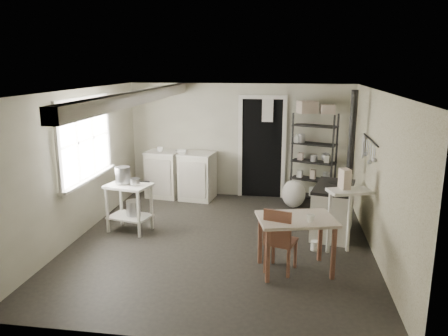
# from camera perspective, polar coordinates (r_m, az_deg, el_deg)

# --- Properties ---
(floor) EXTENTS (5.00, 5.00, 0.00)m
(floor) POSITION_cam_1_polar(r_m,az_deg,el_deg) (6.82, -0.38, -9.61)
(floor) COLOR black
(floor) RESTS_ON ground
(ceiling) EXTENTS (5.00, 5.00, 0.00)m
(ceiling) POSITION_cam_1_polar(r_m,az_deg,el_deg) (6.29, -0.41, 10.06)
(ceiling) COLOR silver
(ceiling) RESTS_ON wall_back
(wall_back) EXTENTS (4.50, 0.02, 2.30)m
(wall_back) POSITION_cam_1_polar(r_m,az_deg,el_deg) (8.89, 2.09, 3.57)
(wall_back) COLOR #BAB79F
(wall_back) RESTS_ON ground
(wall_front) EXTENTS (4.50, 0.02, 2.30)m
(wall_front) POSITION_cam_1_polar(r_m,az_deg,el_deg) (4.12, -5.80, -8.29)
(wall_front) COLOR #BAB79F
(wall_front) RESTS_ON ground
(wall_left) EXTENTS (0.02, 5.00, 2.30)m
(wall_left) POSITION_cam_1_polar(r_m,az_deg,el_deg) (7.15, -18.50, 0.45)
(wall_left) COLOR #BAB79F
(wall_left) RESTS_ON ground
(wall_right) EXTENTS (0.02, 5.00, 2.30)m
(wall_right) POSITION_cam_1_polar(r_m,az_deg,el_deg) (6.51, 19.57, -0.85)
(wall_right) COLOR #BAB79F
(wall_right) RESTS_ON ground
(window) EXTENTS (0.12, 1.76, 1.28)m
(window) POSITION_cam_1_polar(r_m,az_deg,el_deg) (7.25, -17.79, 3.50)
(window) COLOR silver
(window) RESTS_ON wall_left
(doorway) EXTENTS (0.96, 0.10, 2.08)m
(doorway) POSITION_cam_1_polar(r_m,az_deg,el_deg) (8.85, 4.96, 2.50)
(doorway) COLOR silver
(doorway) RESTS_ON ground
(ceiling_beam) EXTENTS (0.18, 5.00, 0.18)m
(ceiling_beam) POSITION_cam_1_polar(r_m,az_deg,el_deg) (6.59, -10.91, 9.10)
(ceiling_beam) COLOR silver
(ceiling_beam) RESTS_ON ceiling
(wallpaper_panel) EXTENTS (0.01, 5.00, 2.30)m
(wallpaper_panel) POSITION_cam_1_polar(r_m,az_deg,el_deg) (6.51, 19.48, -0.85)
(wallpaper_panel) COLOR beige
(wallpaper_panel) RESTS_ON wall_right
(utensil_rail) EXTENTS (0.06, 1.20, 0.44)m
(utensil_rail) POSITION_cam_1_polar(r_m,az_deg,el_deg) (7.00, 18.43, 3.54)
(utensil_rail) COLOR #AAAAAC
(utensil_rail) RESTS_ON wall_right
(prep_table) EXTENTS (0.78, 0.63, 0.78)m
(prep_table) POSITION_cam_1_polar(r_m,az_deg,el_deg) (7.29, -12.24, -5.04)
(prep_table) COLOR silver
(prep_table) RESTS_ON ground
(stockpot) EXTENTS (0.27, 0.27, 0.26)m
(stockpot) POSITION_cam_1_polar(r_m,az_deg,el_deg) (7.19, -13.10, -0.86)
(stockpot) COLOR #AAAAAC
(stockpot) RESTS_ON prep_table
(saucepan) EXTENTS (0.20, 0.20, 0.09)m
(saucepan) POSITION_cam_1_polar(r_m,az_deg,el_deg) (7.09, -11.53, -1.71)
(saucepan) COLOR #AAAAAC
(saucepan) RESTS_ON prep_table
(bucket) EXTENTS (0.30, 0.30, 0.25)m
(bucket) POSITION_cam_1_polar(r_m,az_deg,el_deg) (7.30, -11.75, -5.11)
(bucket) COLOR #AAAAAC
(bucket) RESTS_ON prep_table
(base_cabinets) EXTENTS (1.51, 0.79, 0.95)m
(base_cabinets) POSITION_cam_1_polar(r_m,az_deg,el_deg) (8.93, -5.68, -0.97)
(base_cabinets) COLOR beige
(base_cabinets) RESTS_ON ground
(mixing_bowl) EXTENTS (0.35, 0.35, 0.07)m
(mixing_bowl) POSITION_cam_1_polar(r_m,az_deg,el_deg) (8.70, -5.61, 2.00)
(mixing_bowl) COLOR white
(mixing_bowl) RESTS_ON base_cabinets
(counter_cup) EXTENTS (0.14, 0.14, 0.10)m
(counter_cup) POSITION_cam_1_polar(r_m,az_deg,el_deg) (8.88, -8.33, 2.26)
(counter_cup) COLOR white
(counter_cup) RESTS_ON base_cabinets
(shelf_rack) EXTENTS (0.89, 0.59, 1.76)m
(shelf_rack) POSITION_cam_1_polar(r_m,az_deg,el_deg) (8.65, 11.66, 1.67)
(shelf_rack) COLOR black
(shelf_rack) RESTS_ON ground
(shelf_jar) EXTENTS (0.09, 0.09, 0.18)m
(shelf_jar) POSITION_cam_1_polar(r_m,az_deg,el_deg) (8.61, 9.45, 4.50)
(shelf_jar) COLOR white
(shelf_jar) RESTS_ON shelf_rack
(storage_box_a) EXTENTS (0.41, 0.39, 0.23)m
(storage_box_a) POSITION_cam_1_polar(r_m,az_deg,el_deg) (8.48, 10.87, 8.72)
(storage_box_a) COLOR beige
(storage_box_a) RESTS_ON shelf_rack
(storage_box_b) EXTENTS (0.27, 0.25, 0.17)m
(storage_box_b) POSITION_cam_1_polar(r_m,az_deg,el_deg) (8.48, 13.43, 8.46)
(storage_box_b) COLOR beige
(storage_box_b) RESTS_ON shelf_rack
(stove) EXTENTS (0.78, 1.12, 0.80)m
(stove) POSITION_cam_1_polar(r_m,az_deg,el_deg) (7.20, 14.02, -5.04)
(stove) COLOR beige
(stove) RESTS_ON ground
(stovepipe) EXTENTS (0.12, 0.12, 1.54)m
(stovepipe) POSITION_cam_1_polar(r_m,az_deg,el_deg) (7.37, 16.40, 4.45)
(stovepipe) COLOR black
(stovepipe) RESTS_ON stove
(side_ledge) EXTENTS (0.68, 0.50, 0.94)m
(side_ledge) POSITION_cam_1_polar(r_m,az_deg,el_deg) (6.59, 15.82, -6.97)
(side_ledge) COLOR silver
(side_ledge) RESTS_ON ground
(oats_box) EXTENTS (0.17, 0.22, 0.29)m
(oats_box) POSITION_cam_1_polar(r_m,az_deg,el_deg) (6.46, 15.45, -1.97)
(oats_box) COLOR beige
(oats_box) RESTS_ON side_ledge
(work_table) EXTENTS (1.11, 0.90, 0.74)m
(work_table) POSITION_cam_1_polar(r_m,az_deg,el_deg) (5.86, 9.31, -9.74)
(work_table) COLOR beige
(work_table) RESTS_ON ground
(table_cup) EXTENTS (0.12, 0.12, 0.10)m
(table_cup) POSITION_cam_1_polar(r_m,az_deg,el_deg) (5.59, 11.24, -6.30)
(table_cup) COLOR white
(table_cup) RESTS_ON work_table
(chair) EXTENTS (0.46, 0.48, 0.89)m
(chair) POSITION_cam_1_polar(r_m,az_deg,el_deg) (5.80, 7.48, -8.80)
(chair) COLOR brown
(chair) RESTS_ON ground
(flour_sack) EXTENTS (0.55, 0.51, 0.54)m
(flour_sack) POSITION_cam_1_polar(r_m,az_deg,el_deg) (8.42, 9.08, -3.52)
(flour_sack) COLOR beige
(flour_sack) RESTS_ON ground
(floor_crock) EXTENTS (0.14, 0.14, 0.14)m
(floor_crock) POSITION_cam_1_polar(r_m,az_deg,el_deg) (6.64, 11.74, -9.87)
(floor_crock) COLOR white
(floor_crock) RESTS_ON ground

